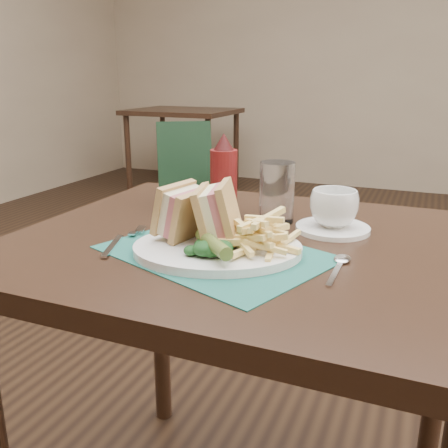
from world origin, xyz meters
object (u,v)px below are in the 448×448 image
at_px(plate, 217,249).
at_px(ketchup_bottle, 224,176).
at_px(drinking_glass, 277,192).
at_px(sandwich_half_b, 206,212).
at_px(check_presenter, 185,166).
at_px(table_bg_left, 184,151).
at_px(coffee_cup, 334,208).
at_px(saucer, 333,228).
at_px(table_main, 244,402).
at_px(placemat, 215,253).
at_px(sandwich_half_a, 174,209).

xyz_separation_m(plate, ketchup_bottle, (-0.08, 0.23, 0.08)).
bearing_deg(ketchup_bottle, drinking_glass, 3.54).
bearing_deg(sandwich_half_b, plate, -36.79).
height_order(sandwich_half_b, check_presenter, check_presenter).
relative_size(table_bg_left, plate, 3.00).
xyz_separation_m(table_bg_left, check_presenter, (1.56, -3.02, 0.48)).
bearing_deg(check_presenter, drinking_glass, -38.32).
bearing_deg(check_presenter, plate, -84.69).
height_order(coffee_cup, drinking_glass, drinking_glass).
height_order(coffee_cup, ketchup_bottle, ketchup_bottle).
bearing_deg(drinking_glass, ketchup_bottle, -176.46).
distance_m(saucer, check_presenter, 0.37).
bearing_deg(saucer, drinking_glass, 171.90).
relative_size(table_main, placemat, 2.36).
bearing_deg(plate, sandwich_half_b, 136.80).
height_order(table_bg_left, saucer, saucer).
height_order(drinking_glass, ketchup_bottle, ketchup_bottle).
bearing_deg(saucer, coffee_cup, 0.00).
bearing_deg(drinking_glass, plate, -99.13).
xyz_separation_m(plate, sandwich_half_b, (-0.03, 0.01, 0.06)).
distance_m(sandwich_half_a, sandwich_half_b, 0.07).
bearing_deg(ketchup_bottle, saucer, -2.45).
relative_size(placemat, sandwich_half_a, 3.83).
bearing_deg(check_presenter, sandwich_half_a, -99.32).
relative_size(sandwich_half_a, sandwich_half_b, 0.91).
distance_m(coffee_cup, drinking_glass, 0.13).
xyz_separation_m(plate, drinking_glass, (0.04, 0.23, 0.06)).
relative_size(plate, ketchup_bottle, 1.61).
bearing_deg(table_bg_left, ketchup_bottle, -61.21).
distance_m(sandwich_half_a, saucer, 0.33).
relative_size(table_bg_left, drinking_glass, 6.92).
bearing_deg(sandwich_half_b, placemat, -39.84).
height_order(plate, saucer, plate).
height_order(table_main, plate, plate).
relative_size(sandwich_half_b, check_presenter, 0.53).
xyz_separation_m(sandwich_half_a, ketchup_bottle, (0.01, 0.21, 0.03)).
relative_size(drinking_glass, check_presenter, 0.63).
distance_m(table_bg_left, placemat, 3.73).
height_order(saucer, drinking_glass, drinking_glass).
xyz_separation_m(table_bg_left, ketchup_bottle, (1.68, -3.05, 0.47)).
bearing_deg(table_main, drinking_glass, 81.22).
xyz_separation_m(table_bg_left, saucer, (1.92, -3.06, 0.38)).
xyz_separation_m(placemat, sandwich_half_a, (-0.09, 0.02, 0.07)).
height_order(sandwich_half_b, saucer, sandwich_half_b).
xyz_separation_m(table_main, saucer, (0.15, 0.11, 0.38)).
height_order(table_bg_left, coffee_cup, coffee_cup).
distance_m(table_main, drinking_glass, 0.46).
bearing_deg(sandwich_half_b, table_bg_left, 104.18).
relative_size(plate, drinking_glass, 2.31).
distance_m(table_main, sandwich_half_b, 0.46).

